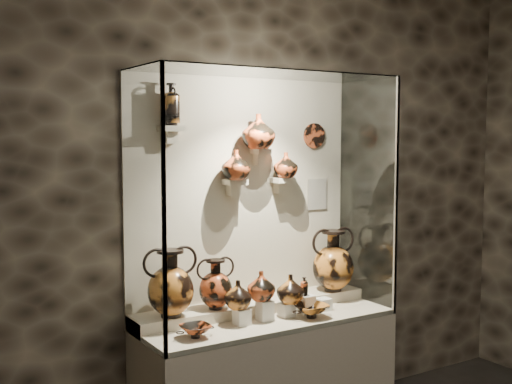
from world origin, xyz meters
TOP-DOWN VIEW (x-y plane):
  - wall_back at (0.00, 2.50)m, footprint 5.00×0.02m
  - plinth at (0.00, 2.18)m, footprint 1.70×0.60m
  - front_tier at (0.00, 2.18)m, footprint 1.68×0.58m
  - rear_tier at (0.00, 2.35)m, footprint 1.70×0.25m
  - back_panel at (0.00, 2.50)m, footprint 1.70×0.03m
  - glass_front at (0.00, 1.88)m, footprint 1.70×0.01m
  - glass_left at (-0.85, 2.18)m, footprint 0.01×0.60m
  - glass_right at (0.85, 2.18)m, footprint 0.01×0.60m
  - glass_top at (0.00, 2.18)m, footprint 1.70×0.60m
  - frame_post_left at (-0.84, 1.89)m, footprint 0.02×0.02m
  - frame_post_right at (0.84, 1.89)m, footprint 0.02×0.02m
  - pedestal_a at (-0.22, 2.13)m, footprint 0.09×0.09m
  - pedestal_b at (-0.05, 2.13)m, footprint 0.09×0.09m
  - pedestal_c at (0.12, 2.13)m, footprint 0.09×0.09m
  - pedestal_d at (0.28, 2.13)m, footprint 0.09×0.09m
  - pedestal_e at (0.42, 2.13)m, footprint 0.09×0.09m
  - bracket_ul at (-0.55, 2.42)m, footprint 0.14×0.12m
  - bracket_ca at (-0.10, 2.42)m, footprint 0.14×0.12m
  - bracket_cb at (0.10, 2.42)m, footprint 0.10×0.12m
  - bracket_cc at (0.28, 2.42)m, footprint 0.14×0.12m
  - amphora_left at (-0.62, 2.30)m, footprint 0.39×0.39m
  - amphora_mid at (-0.30, 2.32)m, footprint 0.28×0.28m
  - amphora_right at (0.63, 2.29)m, footprint 0.43×0.43m
  - jug_a at (-0.24, 2.14)m, footprint 0.20×0.20m
  - jug_b at (-0.07, 2.15)m, footprint 0.22×0.22m
  - jug_c at (0.14, 2.11)m, footprint 0.18×0.18m
  - lekythos_small at (0.26, 2.13)m, footprint 0.08×0.08m
  - kylix_left at (-0.58, 2.05)m, footprint 0.26×0.23m
  - kylix_right at (0.24, 2.02)m, footprint 0.33×0.31m
  - lekythos_tall at (-0.56, 2.41)m, footprint 0.12×0.12m
  - ovoid_vase_a at (-0.12, 2.38)m, footprint 0.23×0.23m
  - ovoid_vase_b at (0.04, 2.36)m, footprint 0.25×0.25m
  - ovoid_vase_c at (0.28, 2.39)m, footprint 0.21×0.21m
  - wall_plate at (0.59, 2.47)m, footprint 0.18×0.02m
  - info_placard at (0.62, 2.47)m, footprint 0.17×0.01m

SIDE VIEW (x-z plane):
  - plinth at x=0.00m, z-range 0.00..0.80m
  - front_tier at x=0.00m, z-range 0.80..0.83m
  - rear_tier at x=0.00m, z-range 0.80..0.90m
  - pedestal_e at x=0.42m, z-range 0.83..0.91m
  - pedestal_c at x=0.12m, z-range 0.83..0.92m
  - kylix_left at x=-0.58m, z-range 0.83..0.92m
  - pedestal_a at x=-0.22m, z-range 0.83..0.93m
  - kylix_right at x=0.24m, z-range 0.83..0.94m
  - pedestal_d at x=0.28m, z-range 0.83..0.95m
  - pedestal_b at x=-0.05m, z-range 0.83..0.96m
  - jug_c at x=0.14m, z-range 0.92..1.11m
  - jug_a at x=-0.24m, z-range 0.93..1.11m
  - lekythos_small at x=0.26m, z-range 0.95..1.09m
  - jug_b at x=-0.07m, z-range 0.96..1.15m
  - amphora_mid at x=-0.30m, z-range 0.90..1.22m
  - amphora_left at x=-0.62m, z-range 0.90..1.32m
  - amphora_right at x=0.63m, z-range 0.90..1.34m
  - info_placard at x=0.62m, z-range 1.47..1.69m
  - wall_back at x=0.00m, z-range 0.00..3.20m
  - back_panel at x=0.00m, z-range 0.80..2.40m
  - glass_front at x=0.00m, z-range 0.80..2.40m
  - glass_left at x=-0.85m, z-range 0.80..2.40m
  - glass_right at x=0.85m, z-range 0.80..2.40m
  - frame_post_left at x=-0.84m, z-range 0.80..2.40m
  - frame_post_right at x=0.84m, z-range 0.80..2.40m
  - bracket_ca at x=-0.10m, z-range 1.68..1.72m
  - bracket_cc at x=0.28m, z-range 1.68..1.72m
  - ovoid_vase_c at x=0.28m, z-range 1.72..1.89m
  - ovoid_vase_a at x=-0.12m, z-range 1.72..1.92m
  - bracket_cb at x=0.10m, z-range 1.88..1.92m
  - wall_plate at x=0.59m, z-range 1.92..2.10m
  - ovoid_vase_b at x=0.04m, z-range 1.92..2.15m
  - bracket_ul at x=-0.55m, z-range 2.03..2.07m
  - lekythos_tall at x=-0.56m, z-range 2.07..2.36m
  - glass_top at x=0.00m, z-range 2.39..2.40m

